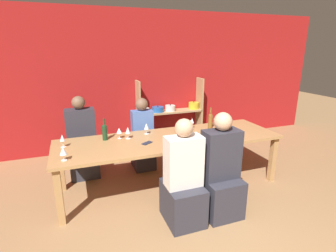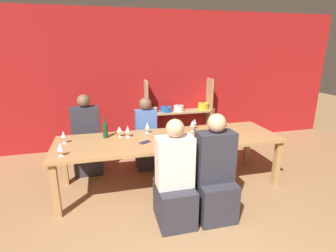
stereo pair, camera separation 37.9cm
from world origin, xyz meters
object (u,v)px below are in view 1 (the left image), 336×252
wine_glass_red_c (63,151)px  wine_glass_white_c (220,119)px  wine_bottle_green (210,120)px  wine_glass_white_b (218,118)px  wine_glass_white_a (119,131)px  wine_glass_white_d (191,123)px  wine_glass_red_a (192,121)px  person_near_b (183,186)px  wine_glass_red_b (128,131)px  shelf_unit (170,123)px  person_far_a (143,142)px  dining_table (170,142)px  person_far_b (83,147)px  wine_glass_empty_a (146,127)px  person_near_a (219,178)px  cell_phone (147,143)px  wine_glass_red_d (62,138)px  wine_bottle_dark (105,131)px

wine_glass_red_c → wine_glass_white_c: bearing=14.1°
wine_bottle_green → wine_glass_white_b: (0.24, 0.18, -0.02)m
wine_glass_white_a → wine_glass_white_d: 1.10m
wine_glass_red_a → person_near_b: size_ratio=0.14×
wine_glass_red_b → shelf_unit: bearing=51.0°
shelf_unit → wine_glass_white_b: bearing=-73.6°
shelf_unit → wine_glass_white_d: 1.52m
shelf_unit → person_far_a: bearing=-132.4°
dining_table → person_far_a: (-0.22, 0.74, -0.22)m
wine_glass_white_c → person_far_a: person_far_a is taller
wine_glass_white_a → wine_bottle_green: bearing=-0.5°
person_far_b → wine_glass_red_a: bearing=162.7°
wine_glass_white_c → wine_glass_empty_a: (-1.27, -0.01, 0.01)m
person_near_a → wine_glass_empty_a: bearing=118.0°
cell_phone → person_far_a: (0.16, 0.84, -0.30)m
wine_glass_red_a → person_far_a: person_far_a is taller
wine_glass_white_d → person_near_b: 1.27m
wine_glass_red_a → wine_glass_red_b: wine_glass_red_b is taller
wine_glass_red_b → wine_glass_white_b: (1.58, 0.21, -0.01)m
wine_glass_white_b → person_near_a: person_near_a is taller
wine_glass_red_b → wine_glass_red_d: 0.86m
shelf_unit → person_near_a: (-0.30, -2.50, 0.02)m
wine_bottle_dark → wine_glass_red_b: 0.32m
wine_glass_red_b → person_far_a: person_far_a is taller
wine_glass_red_a → person_far_b: 1.79m
wine_glass_red_b → person_near_b: person_near_b is taller
wine_glass_red_b → wine_glass_red_c: (-0.85, -0.49, -0.01)m
wine_glass_red_a → wine_glass_red_d: (-1.92, -0.16, -0.00)m
wine_glass_white_b → wine_glass_red_d: 2.45m
wine_bottle_green → person_near_a: person_near_a is taller
wine_glass_white_c → wine_glass_white_d: (-0.58, -0.08, 0.02)m
wine_glass_red_b → wine_glass_red_d: (-0.86, -0.04, 0.00)m
wine_glass_white_c → wine_glass_red_c: bearing=-165.9°
shelf_unit → cell_phone: size_ratio=8.44×
wine_glass_white_a → wine_glass_white_b: size_ratio=0.95×
wine_glass_red_b → cell_phone: 0.36m
wine_bottle_green → wine_glass_white_b: 0.30m
wine_glass_red_a → wine_glass_empty_a: size_ratio=1.02×
wine_glass_red_a → person_far_b: person_far_b is taller
wine_bottle_dark → wine_glass_red_a: bearing=2.9°
shelf_unit → wine_glass_white_b: (0.38, -1.28, 0.41)m
shelf_unit → person_near_b: (-0.79, -2.51, 0.01)m
wine_glass_red_d → wine_glass_red_b: bearing=2.4°
wine_bottle_dark → person_near_b: 1.36m
cell_phone → wine_glass_red_c: bearing=-168.9°
person_far_a → person_far_b: bearing=-5.3°
wine_bottle_green → wine_glass_white_c: wine_bottle_green is taller
wine_bottle_green → wine_bottle_dark: (-1.65, 0.02, -0.01)m
wine_glass_empty_a → wine_glass_red_d: (-1.16, -0.15, 0.00)m
cell_phone → wine_glass_white_b: bearing=19.5°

